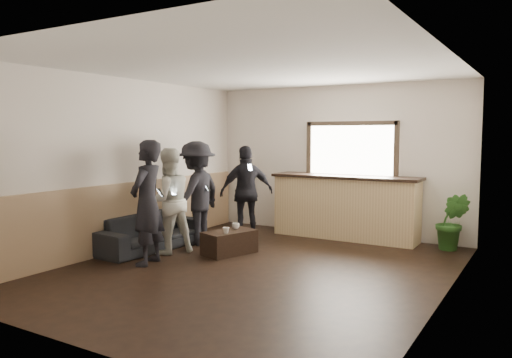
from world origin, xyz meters
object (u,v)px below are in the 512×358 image
Objects in this scene: bar_counter at (345,203)px; potted_plant at (452,222)px; cup_b at (226,230)px; person_b at (168,201)px; coffee_table at (229,242)px; person_c at (197,193)px; person_a at (147,203)px; person_d at (247,192)px; sofa at (151,231)px; cup_a at (236,226)px.

bar_counter reaches higher than potted_plant.
person_b is (-0.93, -0.26, 0.43)m from cup_b.
coffee_table is at bearing 143.22° from person_b.
coffee_table is at bearing 68.51° from person_c.
bar_counter is 1.49× the size of person_a.
person_a is at bearing 42.62° from person_b.
potted_plant is 3.53m from person_d.
person_c is (-0.93, 0.47, 0.47)m from cup_b.
sofa is at bearing -172.20° from cup_b.
bar_counter is 2.23m from cup_a.
person_a reaches higher than sofa.
bar_counter reaches higher than person_a.
potted_plant reaches higher than cup_b.
person_d reaches higher than coffee_table.
bar_counter is 3.25m from person_b.
potted_plant is at bearing 34.65° from coffee_table.
person_a is (-0.73, -0.95, 0.49)m from cup_b.
sofa is 1.09× the size of person_a.
cup_b is (1.38, 0.19, 0.12)m from sofa.
cup_b is at bearing 60.16° from person_c.
person_b reaches higher than cup_b.
coffee_table is 8.18× the size of cup_b.
person_c reaches higher than person_b.
person_c is 1.00m from person_d.
bar_counter is at bearing 59.04° from cup_a.
bar_counter is 3.29× the size of coffee_table.
person_d reaches higher than cup_a.
cup_b reaches higher than coffee_table.
bar_counter is 1.81m from person_d.
potted_plant is 0.53× the size of person_c.
person_a reaches higher than person_b.
coffee_table is 1.41m from person_d.
sofa is 2.40× the size of coffee_table.
potted_plant is (2.98, 2.06, 0.29)m from coffee_table.
cup_a is at bearing 63.87° from person_d.
potted_plant reaches higher than coffee_table.
bar_counter reaches higher than coffee_table.
person_c is at bearing 173.91° from cup_a.
cup_b is at bearing -78.13° from sofa.
bar_counter is 1.61× the size of person_b.
person_a is 2.33m from person_d.
person_d reaches higher than person_b.
person_a is (-0.66, -1.13, 0.72)m from coffee_table.
person_b is at bearing -152.85° from coffee_table.
sofa is 2.09× the size of potted_plant.
person_a is 1.02× the size of person_c.
potted_plant is (2.92, 2.24, 0.06)m from cup_b.
potted_plant is at bearing 111.87° from person_c.
person_a is at bearing 5.34° from person_c.
cup_b is 0.06× the size of person_b.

